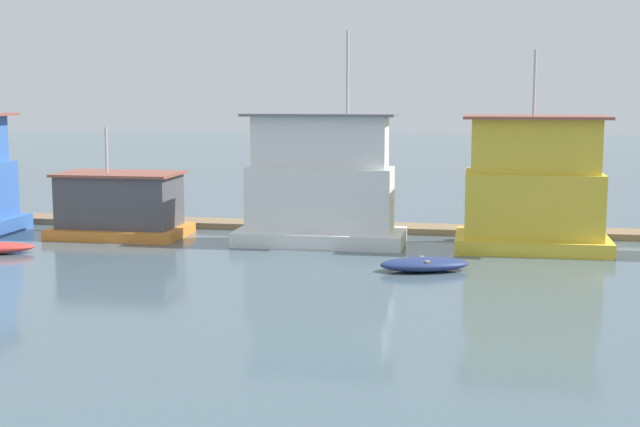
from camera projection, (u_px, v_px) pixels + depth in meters
ground_plane at (324, 242)px, 39.48m from camera, size 200.00×200.00×0.00m
dock_walkway at (336, 227)px, 42.80m from camera, size 51.00×1.92×0.30m
houseboat_orange at (120, 206)px, 40.77m from camera, size 5.98×3.74×5.00m
houseboat_white at (320, 188)px, 38.59m from camera, size 7.32×3.34×9.14m
houseboat_yellow at (533, 188)px, 37.22m from camera, size 6.32×4.01×8.31m
dinghy_navy at (424, 264)px, 33.04m from camera, size 3.61×2.35×0.51m
mooring_post_near_right at (544, 218)px, 39.85m from camera, size 0.22×0.22×1.95m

